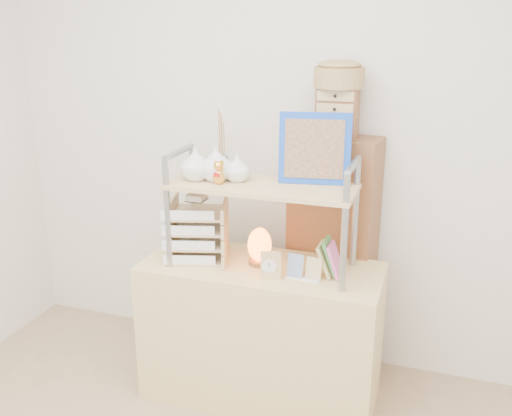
{
  "coord_description": "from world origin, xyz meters",
  "views": [
    {
      "loc": [
        0.81,
        -1.29,
        1.91
      ],
      "look_at": [
        -0.03,
        1.2,
        1.05
      ],
      "focal_mm": 40.0,
      "sensor_mm": 36.0,
      "label": 1
    }
  ],
  "objects_px": {
    "letter_tray": "(198,233)",
    "salt_lamp": "(260,246)",
    "desk": "(261,332)",
    "cabinet": "(332,259)"
  },
  "relations": [
    {
      "from": "salt_lamp",
      "to": "letter_tray",
      "type": "bearing_deg",
      "value": -175.39
    },
    {
      "from": "desk",
      "to": "salt_lamp",
      "type": "height_order",
      "value": "salt_lamp"
    },
    {
      "from": "letter_tray",
      "to": "salt_lamp",
      "type": "bearing_deg",
      "value": 4.61
    },
    {
      "from": "letter_tray",
      "to": "salt_lamp",
      "type": "height_order",
      "value": "letter_tray"
    },
    {
      "from": "desk",
      "to": "salt_lamp",
      "type": "xyz_separation_m",
      "value": [
        -0.02,
        0.02,
        0.47
      ]
    },
    {
      "from": "letter_tray",
      "to": "salt_lamp",
      "type": "xyz_separation_m",
      "value": [
        0.32,
        0.03,
        -0.04
      ]
    },
    {
      "from": "desk",
      "to": "cabinet",
      "type": "xyz_separation_m",
      "value": [
        0.28,
        0.37,
        0.3
      ]
    },
    {
      "from": "letter_tray",
      "to": "desk",
      "type": "bearing_deg",
      "value": 1.76
    },
    {
      "from": "desk",
      "to": "cabinet",
      "type": "height_order",
      "value": "cabinet"
    },
    {
      "from": "cabinet",
      "to": "letter_tray",
      "type": "distance_m",
      "value": 0.76
    }
  ]
}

